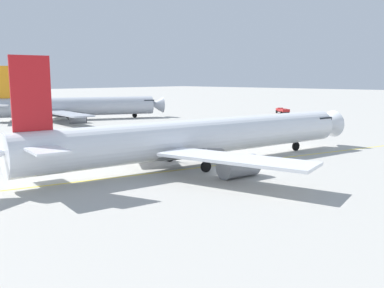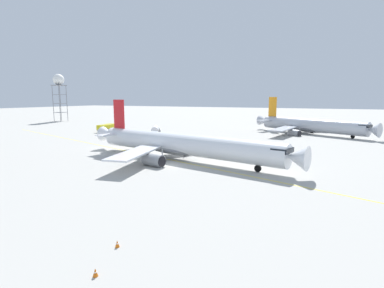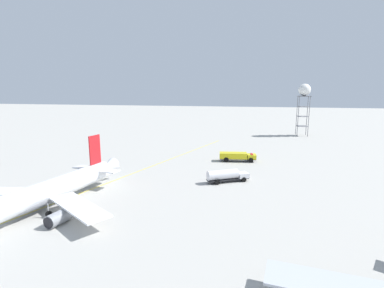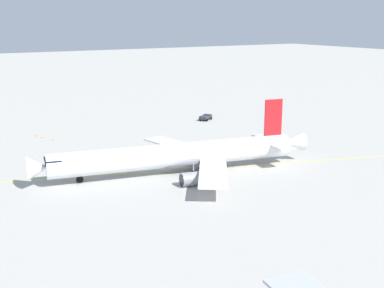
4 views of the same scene
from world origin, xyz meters
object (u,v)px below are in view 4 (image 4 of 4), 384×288
Objects in this scene: baggage_truck_truck at (206,117)px; safety_cone_near at (53,140)px; airliner_main at (178,156)px; safety_cone_mid at (42,137)px; safety_cone_far at (36,135)px.

safety_cone_near is at bearing 150.31° from baggage_truck_truck.
baggage_truck_truck is (33.89, -26.75, -2.09)m from airliner_main.
safety_cone_mid is at bearing -59.22° from airliner_main.
safety_cone_mid is at bearing 144.76° from baggage_truck_truck.
safety_cone_mid and safety_cone_far have the same top height.
airliner_main is 33.73m from safety_cone_near.
airliner_main reaches higher than safety_cone_near.
baggage_truck_truck reaches higher than safety_cone_mid.
safety_cone_near is 3.94m from safety_cone_mid.
airliner_main reaches higher than baggage_truck_truck.
baggage_truck_truck is 7.51× the size of safety_cone_near.
baggage_truck_truck is at bearing -86.71° from safety_cone_near.
baggage_truck_truck is 7.51× the size of safety_cone_mid.
safety_cone_mid is 1.00× the size of safety_cone_far.
baggage_truck_truck is 7.51× the size of safety_cone_far.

